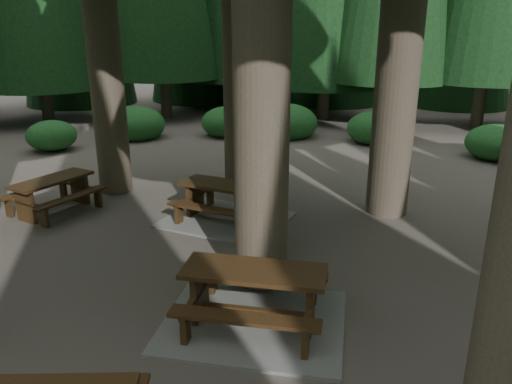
% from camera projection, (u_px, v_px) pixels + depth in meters
% --- Properties ---
extents(ground, '(80.00, 80.00, 0.00)m').
position_uv_depth(ground, '(211.00, 279.00, 8.21)').
color(ground, '#4F4640').
rests_on(ground, ground).
extents(picnic_table_a, '(2.76, 2.40, 0.84)m').
position_uv_depth(picnic_table_a, '(254.00, 305.00, 6.90)').
color(picnic_table_a, gray).
rests_on(picnic_table_a, ground).
extents(picnic_table_b, '(1.77, 2.04, 0.77)m').
position_uv_depth(picnic_table_b, '(53.00, 190.00, 11.03)').
color(picnic_table_b, '#382211').
rests_on(picnic_table_b, ground).
extents(picnic_table_c, '(2.65, 2.27, 0.83)m').
position_uv_depth(picnic_table_c, '(226.00, 208.00, 10.58)').
color(picnic_table_c, gray).
rests_on(picnic_table_c, ground).
extents(shrub_ring, '(23.86, 24.64, 1.49)m').
position_uv_depth(shrub_ring, '(266.00, 245.00, 8.53)').
color(shrub_ring, '#1D5525').
rests_on(shrub_ring, ground).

